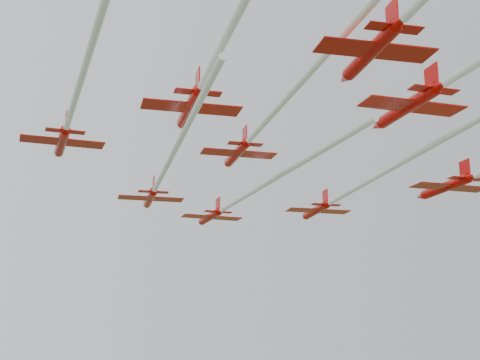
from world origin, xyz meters
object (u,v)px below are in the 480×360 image
jet_row2_right (368,181)px  jet_row4_left (215,60)px  jet_row2_left (161,176)px  jet_row3_left (75,98)px  jet_row3_mid (275,111)px  jet_lead (238,200)px

jet_row2_right → jet_row4_left: bearing=-136.2°
jet_row2_left → jet_row2_right: 22.34m
jet_row2_left → jet_row3_left: (-14.54, -13.85, 1.47)m
jet_row3_mid → jet_row4_left: 12.61m
jet_lead → jet_row2_left: (-14.72, -7.67, -0.48)m
jet_row3_left → jet_row3_mid: 17.64m
jet_row4_left → jet_row3_left: bearing=141.9°
jet_row3_left → jet_row4_left: 12.50m
jet_row2_right → jet_row4_left: 29.24m
jet_lead → jet_row4_left: 39.12m
jet_lead → jet_row2_right: bearing=-65.7°
jet_lead → jet_row2_left: size_ratio=1.11×
jet_lead → jet_row3_left: size_ratio=1.02×
jet_row2_right → jet_row3_mid: bearing=-143.2°
jet_lead → jet_row3_mid: jet_row3_mid is taller
jet_row3_left → jet_row4_left: bearing=-43.4°
jet_row3_mid → jet_row2_right: bearing=35.9°
jet_lead → jet_row2_right: (3.99, -19.88, -1.05)m
jet_row2_right → jet_row4_left: jet_row4_left is taller
jet_row2_left → jet_row2_right: bearing=-13.9°
jet_row3_left → jet_row4_left: size_ratio=1.09×
jet_row3_left → jet_row3_mid: jet_row3_mid is taller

